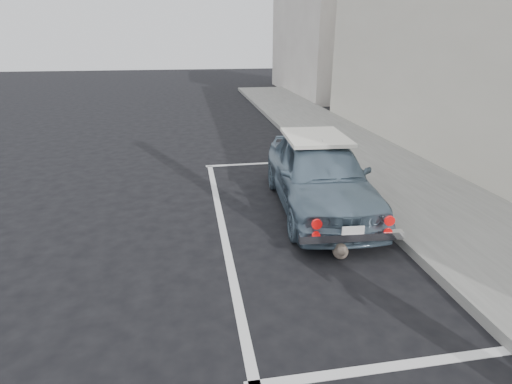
% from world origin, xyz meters
% --- Properties ---
extents(ground, '(80.00, 80.00, 0.00)m').
position_xyz_m(ground, '(0.00, 0.00, 0.00)').
color(ground, black).
rests_on(ground, ground).
extents(sidewalk, '(2.80, 40.00, 0.15)m').
position_xyz_m(sidewalk, '(3.20, 2.00, 0.07)').
color(sidewalk, slate).
rests_on(sidewalk, ground).
extents(building_far, '(3.50, 10.00, 8.00)m').
position_xyz_m(building_far, '(6.35, 20.00, 4.00)').
color(building_far, '#BBB2AA').
rests_on(building_far, ground).
extents(pline_rear, '(3.00, 0.12, 0.01)m').
position_xyz_m(pline_rear, '(0.50, -0.50, 0.00)').
color(pline_rear, silver).
rests_on(pline_rear, ground).
extents(pline_front, '(3.00, 0.12, 0.01)m').
position_xyz_m(pline_front, '(0.50, 6.50, 0.00)').
color(pline_front, silver).
rests_on(pline_front, ground).
extents(pline_side, '(0.12, 7.00, 0.01)m').
position_xyz_m(pline_side, '(-0.90, 3.00, 0.00)').
color(pline_side, silver).
rests_on(pline_side, ground).
extents(retro_coupe, '(1.88, 4.13, 1.37)m').
position_xyz_m(retro_coupe, '(1.00, 3.50, 0.69)').
color(retro_coupe, slate).
rests_on(retro_coupe, ground).
extents(cat, '(0.34, 0.52, 0.29)m').
position_xyz_m(cat, '(0.75, 1.61, 0.13)').
color(cat, '#6F6354').
rests_on(cat, ground).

